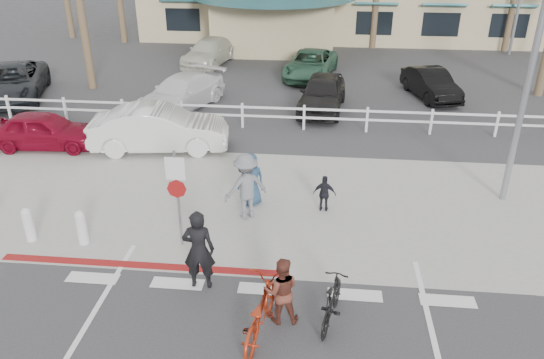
# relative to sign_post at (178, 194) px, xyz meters

# --- Properties ---
(ground) EXTENTS (140.00, 140.00, 0.00)m
(ground) POSITION_rel_sign_post_xyz_m (2.30, -2.20, -1.45)
(ground) COLOR #333335
(sidewalk_plaza) EXTENTS (22.00, 7.00, 0.01)m
(sidewalk_plaza) POSITION_rel_sign_post_xyz_m (2.30, 2.30, -1.44)
(sidewalk_plaza) COLOR gray
(sidewalk_plaza) RESTS_ON ground
(cross_street) EXTENTS (40.00, 5.00, 0.01)m
(cross_street) POSITION_rel_sign_post_xyz_m (2.30, 6.30, -1.45)
(cross_street) COLOR #333335
(cross_street) RESTS_ON ground
(parking_lot) EXTENTS (50.00, 16.00, 0.01)m
(parking_lot) POSITION_rel_sign_post_xyz_m (2.30, 15.80, -1.45)
(parking_lot) COLOR #333335
(parking_lot) RESTS_ON ground
(curb_red) EXTENTS (7.00, 0.25, 0.02)m
(curb_red) POSITION_rel_sign_post_xyz_m (-0.70, -1.00, -1.44)
(curb_red) COLOR maroon
(curb_red) RESTS_ON ground
(rail_fence) EXTENTS (29.40, 0.16, 1.00)m
(rail_fence) POSITION_rel_sign_post_xyz_m (2.80, 8.30, -0.95)
(rail_fence) COLOR silver
(rail_fence) RESTS_ON ground
(sign_post) EXTENTS (0.50, 0.10, 2.90)m
(sign_post) POSITION_rel_sign_post_xyz_m (0.00, 0.00, 0.00)
(sign_post) COLOR gray
(sign_post) RESTS_ON ground
(bollard_0) EXTENTS (0.26, 0.26, 0.95)m
(bollard_0) POSITION_rel_sign_post_xyz_m (-2.50, -0.20, -0.97)
(bollard_0) COLOR silver
(bollard_0) RESTS_ON ground
(bollard_1) EXTENTS (0.26, 0.26, 0.95)m
(bollard_1) POSITION_rel_sign_post_xyz_m (-3.90, -0.20, -0.97)
(bollard_1) COLOR silver
(bollard_1) RESTS_ON ground
(streetlight_0) EXTENTS (0.60, 2.00, 9.00)m
(streetlight_0) POSITION_rel_sign_post_xyz_m (8.80, 3.30, 3.05)
(streetlight_0) COLOR gray
(streetlight_0) RESTS_ON ground
(bike_red) EXTENTS (1.06, 2.23, 1.13)m
(bike_red) POSITION_rel_sign_post_xyz_m (2.36, -2.99, -0.89)
(bike_red) COLOR maroon
(bike_red) RESTS_ON ground
(rider_red) EXTENTS (0.74, 0.52, 1.93)m
(rider_red) POSITION_rel_sign_post_xyz_m (0.85, -1.60, -0.48)
(rider_red) COLOR black
(rider_red) RESTS_ON ground
(bike_black) EXTENTS (0.84, 1.74, 1.01)m
(bike_black) POSITION_rel_sign_post_xyz_m (3.77, -2.47, -0.95)
(bike_black) COLOR black
(bike_black) RESTS_ON ground
(rider_black) EXTENTS (0.80, 0.66, 1.50)m
(rider_black) POSITION_rel_sign_post_xyz_m (2.74, -2.54, -0.70)
(rider_black) COLOR brown
(rider_black) RESTS_ON ground
(pedestrian_a) EXTENTS (1.40, 1.24, 1.89)m
(pedestrian_a) POSITION_rel_sign_post_xyz_m (1.44, 1.53, -0.51)
(pedestrian_a) COLOR slate
(pedestrian_a) RESTS_ON ground
(pedestrian_child) EXTENTS (0.66, 0.33, 1.08)m
(pedestrian_child) POSITION_rel_sign_post_xyz_m (3.57, 2.08, -0.91)
(pedestrian_child) COLOR black
(pedestrian_child) RESTS_ON ground
(pedestrian_b) EXTENTS (0.91, 0.82, 1.57)m
(pedestrian_b) POSITION_rel_sign_post_xyz_m (1.47, 2.27, -0.67)
(pedestrian_b) COLOR navy
(pedestrian_b) RESTS_ON ground
(car_white_sedan) EXTENTS (4.97, 2.32, 1.58)m
(car_white_sedan) POSITION_rel_sign_post_xyz_m (-2.27, 5.88, -0.66)
(car_white_sedan) COLOR silver
(car_white_sedan) RESTS_ON ground
(car_red_compact) EXTENTS (3.94, 1.77, 1.31)m
(car_red_compact) POSITION_rel_sign_post_xyz_m (-6.41, 5.65, -0.79)
(car_red_compact) COLOR maroon
(car_red_compact) RESTS_ON ground
(lot_car_0) EXTENTS (4.16, 6.01, 1.52)m
(lot_car_0) POSITION_rel_sign_post_xyz_m (-10.52, 10.84, -0.69)
(lot_car_0) COLOR black
(lot_car_0) RESTS_ON ground
(lot_car_1) EXTENTS (3.64, 5.14, 1.38)m
(lot_car_1) POSITION_rel_sign_post_xyz_m (-2.66, 10.35, -0.76)
(lot_car_1) COLOR white
(lot_car_1) RESTS_ON ground
(lot_car_2) EXTENTS (2.21, 4.53, 1.49)m
(lot_car_2) POSITION_rel_sign_post_xyz_m (3.35, 10.71, -0.71)
(lot_car_2) COLOR black
(lot_car_2) RESTS_ON ground
(lot_car_3) EXTENTS (2.39, 4.15, 1.29)m
(lot_car_3) POSITION_rel_sign_post_xyz_m (8.22, 12.92, -0.80)
(lot_car_3) COLOR black
(lot_car_3) RESTS_ON ground
(lot_car_4) EXTENTS (2.80, 4.95, 1.35)m
(lot_car_4) POSITION_rel_sign_post_xyz_m (-3.00, 17.85, -0.77)
(lot_car_4) COLOR beige
(lot_car_4) RESTS_ON ground
(lot_car_5) EXTENTS (2.95, 5.04, 1.32)m
(lot_car_5) POSITION_rel_sign_post_xyz_m (2.68, 15.78, -0.79)
(lot_car_5) COLOR #305B44
(lot_car_5) RESTS_ON ground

